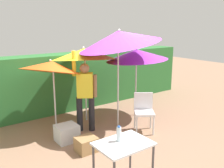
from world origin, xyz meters
The scene contains 12 objects.
ground_plane centered at (0.00, 0.00, 0.00)m, with size 24.00×24.00×0.00m, color #937056.
hedge_row centered at (0.00, 2.28, 0.82)m, with size 8.00×0.70×1.64m, color #2D7033.
umbrella_rainbow centered at (-0.24, 1.14, 1.73)m, with size 1.65×1.65×2.00m.
umbrella_orange centered at (0.19, 0.30, 2.14)m, with size 1.95×1.91×2.52m.
umbrella_yellow centered at (1.05, 0.65, 1.67)m, with size 1.64×1.64×1.89m.
umbrella_navy centered at (-1.14, 1.05, 1.52)m, with size 1.47×1.43×1.88m.
person_vendor centered at (-0.57, 0.57, 0.93)m, with size 0.51×0.38×1.88m.
chair_plastic centered at (0.53, -0.23, 0.51)m, with size 0.61×0.61×0.89m.
cooler_box centered at (-1.18, 0.32, 0.18)m, with size 0.45×0.40×0.36m, color silver.
crate_cardboard centered at (-1.07, -0.32, 0.14)m, with size 0.39×0.35×0.29m, color #9E7A4C.
folding_table centered at (-1.19, -1.63, 0.66)m, with size 0.80×0.60×0.75m.
bottle_water centered at (-1.21, -1.54, 0.87)m, with size 0.07×0.07×0.24m.
Camera 1 is at (-3.28, -4.23, 2.44)m, focal length 39.84 mm.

